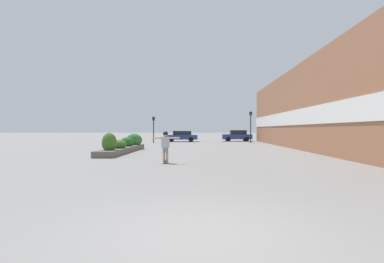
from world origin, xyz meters
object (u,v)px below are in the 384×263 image
object	(u,v)px
skateboard	(166,162)
traffic_light_right	(251,122)
skateboarder	(166,143)
traffic_light_left	(154,125)
car_leftmost	(182,136)
car_center_left	(237,136)

from	to	relation	value
skateboard	traffic_light_right	distance (m)	22.44
skateboarder	traffic_light_left	distance (m)	21.33
skateboard	skateboarder	bearing A→B (deg)	-177.62
skateboarder	traffic_light_right	bearing A→B (deg)	73.13
skateboard	car_leftmost	bearing A→B (deg)	94.68
traffic_light_left	traffic_light_right	distance (m)	11.38
skateboard	traffic_light_left	distance (m)	21.40
car_leftmost	traffic_light_left	distance (m)	5.28
car_center_left	traffic_light_right	xyz separation A→B (m)	(0.92, -5.72, 1.71)
skateboarder	traffic_light_left	size ratio (longest dim) A/B	0.46
car_leftmost	traffic_light_right	world-z (taller)	traffic_light_right
car_leftmost	traffic_light_left	world-z (taller)	traffic_light_left
skateboard	traffic_light_right	size ratio (longest dim) A/B	0.19
skateboarder	car_center_left	bearing A→B (deg)	78.86
car_leftmost	skateboarder	bearing A→B (deg)	-177.70
skateboarder	car_leftmost	size ratio (longest dim) A/B	0.33
car_center_left	traffic_light_right	world-z (taller)	traffic_light_right
skateboard	car_leftmost	xyz separation A→B (m)	(-1.01, 25.03, 0.67)
car_center_left	traffic_light_right	bearing A→B (deg)	-170.86
skateboard	skateboarder	xyz separation A→B (m)	(-0.00, 0.00, 0.88)
skateboard	car_center_left	world-z (taller)	car_center_left
skateboarder	car_center_left	xyz separation A→B (m)	(6.44, 26.78, -0.17)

